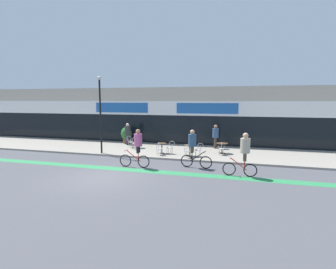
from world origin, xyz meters
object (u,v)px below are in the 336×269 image
at_px(bistro_table_2, 190,148).
at_px(cafe_chair_0_side, 130,141).
at_px(planter_pot, 126,135).
at_px(cyclist_0, 244,150).
at_px(bistro_table_3, 222,146).
at_px(cafe_chair_2_near, 188,150).
at_px(pedestrian_near_end, 128,132).
at_px(bistro_table_1, 162,146).
at_px(pedestrian_far_end, 216,134).
at_px(lamp_post, 100,109).
at_px(cyclist_1, 137,145).
at_px(cyclist_2, 193,146).
at_px(cafe_chair_3_near, 221,148).
at_px(cafe_chair_0_near, 134,143).
at_px(cafe_chair_1_near, 159,148).
at_px(cafe_chair_2_side, 199,149).
at_px(cafe_chair_1_side, 171,146).
at_px(bistro_table_0, 138,142).

bearing_deg(bistro_table_2, cafe_chair_0_side, 159.70).
height_order(planter_pot, cyclist_0, cyclist_0).
distance_m(bistro_table_3, cafe_chair_2_near, 2.92).
distance_m(bistro_table_2, pedestrian_near_end, 6.46).
relative_size(bistro_table_1, pedestrian_far_end, 0.40).
xyz_separation_m(planter_pot, lamp_post, (0.09, -4.31, 2.29)).
relative_size(cafe_chair_0_side, cyclist_0, 0.41).
bearing_deg(cyclist_1, planter_pot, -62.16).
relative_size(cyclist_1, cyclist_2, 1.02).
height_order(cafe_chair_3_near, pedestrian_near_end, pedestrian_near_end).
height_order(lamp_post, pedestrian_near_end, lamp_post).
xyz_separation_m(cafe_chair_0_side, cafe_chair_2_near, (5.03, -2.49, 0.00)).
height_order(planter_pot, pedestrian_far_end, pedestrian_far_end).
relative_size(bistro_table_1, bistro_table_2, 0.92).
relative_size(cafe_chair_0_near, cafe_chair_1_near, 1.00).
height_order(bistro_table_3, cafe_chair_0_side, cafe_chair_0_side).
bearing_deg(cafe_chair_2_side, cafe_chair_1_side, -16.65).
xyz_separation_m(cafe_chair_1_side, pedestrian_near_end, (-4.34, 2.59, 0.54)).
xyz_separation_m(bistro_table_1, lamp_post, (-4.07, -1.05, 2.53)).
bearing_deg(pedestrian_far_end, bistro_table_1, -123.29).
bearing_deg(cyclist_1, cafe_chair_0_side, -63.42).
bearing_deg(pedestrian_near_end, cafe_chair_0_side, -51.61).
relative_size(bistro_table_0, pedestrian_far_end, 0.39).
bearing_deg(planter_pot, lamp_post, -88.85).
bearing_deg(bistro_table_1, lamp_post, -165.58).
bearing_deg(lamp_post, cyclist_2, -14.18).
height_order(cafe_chair_2_near, cyclist_0, cyclist_0).
height_order(bistro_table_1, cafe_chair_1_near, cafe_chair_1_near).
xyz_separation_m(bistro_table_2, cafe_chair_3_near, (2.01, 0.86, -0.02)).
bearing_deg(bistro_table_1, pedestrian_near_end, 145.18).
xyz_separation_m(bistro_table_1, bistro_table_2, (2.01, -0.36, 0.03)).
bearing_deg(cafe_chair_2_near, cafe_chair_0_near, 74.70).
xyz_separation_m(cafe_chair_2_near, pedestrian_near_end, (-5.72, 3.57, 0.54)).
xyz_separation_m(cafe_chair_0_side, pedestrian_far_end, (6.41, 1.49, 0.55)).
xyz_separation_m(bistro_table_0, cafe_chair_1_side, (3.03, -1.50, 0.02)).
height_order(cafe_chair_2_side, cyclist_1, cyclist_1).
height_order(cafe_chair_0_side, planter_pot, planter_pot).
bearing_deg(bistro_table_3, cyclist_1, -133.06).
bearing_deg(planter_pot, cyclist_1, -61.00).
bearing_deg(pedestrian_near_end, cyclist_1, -55.30).
xyz_separation_m(cafe_chair_0_side, cyclist_2, (5.71, -4.25, 0.60)).
bearing_deg(cafe_chair_0_near, cafe_chair_3_near, -85.13).
relative_size(cafe_chair_2_near, cyclist_1, 0.41).
distance_m(cafe_chair_0_near, cafe_chair_0_side, 0.88).
height_order(bistro_table_2, cafe_chair_0_side, cafe_chair_0_side).
bearing_deg(bistro_table_1, cyclist_2, -45.77).
bearing_deg(lamp_post, bistro_table_0, 56.85).
height_order(cafe_chair_1_side, pedestrian_near_end, pedestrian_near_end).
distance_m(cafe_chair_1_near, planter_pot, 5.70).
xyz_separation_m(lamp_post, pedestrian_far_end, (7.44, 4.04, -1.97)).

